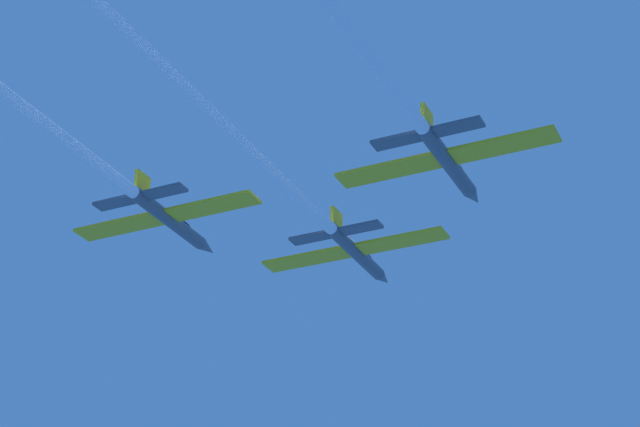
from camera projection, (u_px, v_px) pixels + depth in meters
jet_lead at (247, 148)px, 90.42m from camera, size 18.49×70.43×3.06m
jet_left_wing at (16, 103)px, 85.31m from camera, size 18.49×69.76×3.06m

